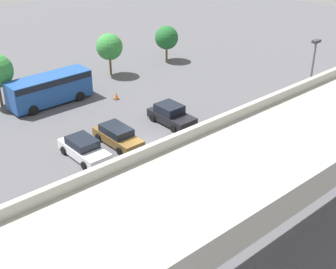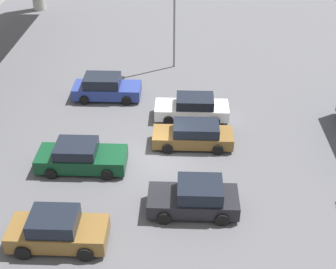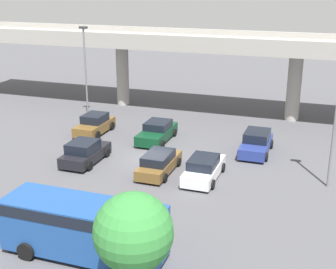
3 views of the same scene
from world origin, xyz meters
TOP-DOWN VIEW (x-y plane):
  - ground_plane at (0.00, 0.00)m, footprint 110.64×110.64m
  - highway_overpass at (0.00, 13.92)m, footprint 52.91×6.54m
  - parked_car_0 at (-6.87, 4.23)m, footprint 2.15×4.37m
  - parked_car_1 at (-4.43, -1.90)m, footprint 2.25×4.39m
  - parked_car_2 at (-1.22, 4.29)m, footprint 2.26×4.84m
  - parked_car_3 at (1.24, -1.89)m, footprint 2.05×4.68m
  - parked_car_4 at (4.38, -1.85)m, footprint 2.12×4.71m
  - parked_car_5 at (6.87, 4.12)m, footprint 2.20×4.63m
  - shuttle_bus at (1.36, -12.46)m, footprint 7.82×2.78m
  - lamp_post_near_aisle at (-9.50, 7.88)m, footprint 0.70×0.35m
  - lamp_post_mid_lot at (12.18, -0.46)m, footprint 0.70×0.35m
  - tree_front_far_right at (5.09, -15.08)m, footprint 3.14×3.14m
  - traffic_cone at (-3.85, -9.19)m, footprint 0.44×0.44m

SIDE VIEW (x-z plane):
  - ground_plane at x=0.00m, z-range 0.00..0.00m
  - traffic_cone at x=-3.85m, z-range -0.02..0.68m
  - parked_car_3 at x=1.24m, z-range -0.03..1.43m
  - parked_car_4 at x=4.38m, z-range -0.05..1.48m
  - parked_car_2 at x=-1.22m, z-range -0.06..1.50m
  - parked_car_1 at x=-4.43m, z-range -0.06..1.58m
  - parked_car_5 at x=6.87m, z-range -0.05..1.60m
  - parked_car_0 at x=-6.87m, z-range -0.06..1.61m
  - shuttle_bus at x=1.36m, z-range 0.26..3.00m
  - tree_front_far_right at x=5.09m, z-range 0.92..5.92m
  - lamp_post_near_aisle at x=-9.50m, z-range 0.70..9.24m
  - lamp_post_mid_lot at x=12.18m, z-range 0.70..9.31m
  - highway_overpass at x=0.00m, z-range 2.48..10.19m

